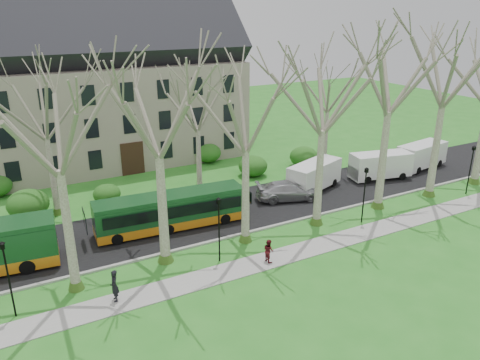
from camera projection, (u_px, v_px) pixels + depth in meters
name	position (u px, v px, depth m)	size (l,w,h in m)	color
ground	(288.00, 234.00, 33.59)	(120.00, 120.00, 0.00)	#297922
sidewalk	(309.00, 248.00, 31.52)	(70.00, 2.00, 0.06)	gray
road	(250.00, 207.00, 38.11)	(80.00, 8.00, 0.06)	black
curb	(277.00, 225.00, 34.81)	(80.00, 0.25, 0.14)	#A5A39E
building	(111.00, 83.00, 47.88)	(26.50, 12.20, 16.00)	gray
tree_row_verge	(290.00, 139.00, 31.42)	(49.00, 7.00, 14.00)	gray
tree_row_far	(205.00, 123.00, 39.98)	(33.00, 7.00, 12.00)	gray
lamp_row	(298.00, 206.00, 31.88)	(36.22, 0.22, 4.30)	black
hedges	(160.00, 174.00, 42.68)	(30.60, 8.60, 2.00)	#185017
bus_follow	(171.00, 211.00, 34.00)	(10.90, 2.27, 2.72)	#14471E
sedan	(288.00, 191.00, 39.28)	(2.19, 5.38, 1.56)	#9F9FA4
van_a	(314.00, 176.00, 41.27)	(5.70, 2.07, 2.49)	white
van_b	(380.00, 166.00, 43.96)	(5.69, 2.07, 2.48)	white
van_c	(421.00, 156.00, 46.91)	(5.73, 2.08, 2.50)	white
pedestrian_a	(114.00, 286.00, 25.59)	(0.67, 0.44, 1.85)	black
pedestrian_b	(269.00, 250.00, 29.66)	(0.74, 0.57, 1.52)	#58141A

